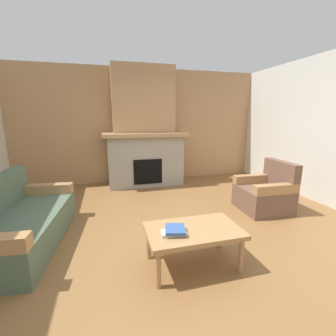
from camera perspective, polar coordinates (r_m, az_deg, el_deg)
ground at (r=3.25m, az=2.51°, el=-16.65°), size 9.00×9.00×0.00m
wall_back_wood_panel at (r=5.76m, az=-6.59°, el=10.25°), size 6.00×0.12×2.70m
fireplace at (r=5.40m, az=-5.92°, el=8.13°), size 1.90×0.82×2.70m
couch at (r=3.48m, az=-33.33°, el=-11.58°), size 1.02×1.87×0.85m
armchair at (r=4.31m, az=23.11°, el=-5.85°), size 0.79×0.79×0.85m
coffee_table at (r=2.55m, az=6.30°, el=-15.85°), size 1.00×0.60×0.43m
book_stack_near_edge at (r=2.40m, az=1.64°, el=-15.36°), size 0.27×0.26×0.06m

